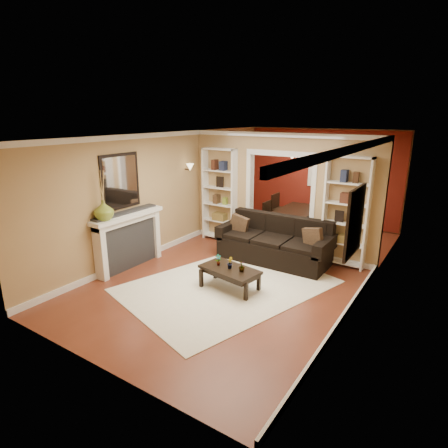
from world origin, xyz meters
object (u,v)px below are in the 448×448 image
Objects in this scene: bookshelf_left at (220,195)px; dining_table at (297,221)px; bookshelf_right at (346,213)px; coffee_table at (230,279)px; fireplace at (130,241)px; sofa at (274,240)px.

bookshelf_left is 1.31× the size of dining_table.
coffee_table is at bearing -121.40° from bookshelf_right.
coffee_table is 2.81m from bookshelf_right.
bookshelf_left is 3.10m from bookshelf_right.
coffee_table is 2.31m from fireplace.
bookshelf_right reaches higher than fireplace.
bookshelf_right is 4.47m from fireplace.
sofa is at bearing -156.13° from bookshelf_right.
dining_table is (1.94, 4.16, -0.27)m from fireplace.
bookshelf_right is 2.50m from dining_table.
bookshelf_left is at bearing 136.90° from coffee_table.
bookshelf_left is 1.00× the size of bookshelf_right.
sofa reaches higher than dining_table.
bookshelf_right reaches higher than sofa.
bookshelf_left is 2.65m from fireplace.
bookshelf_right is at bearing 0.00° from bookshelf_left.
coffee_table is at bearing -175.29° from dining_table.
fireplace is at bearing -102.05° from bookshelf_left.
bookshelf_right is at bearing 23.87° from sofa.
dining_table is (1.40, 1.63, -0.84)m from bookshelf_left.
fireplace is (-2.33, -1.95, 0.10)m from sofa.
bookshelf_left reaches higher than coffee_table.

